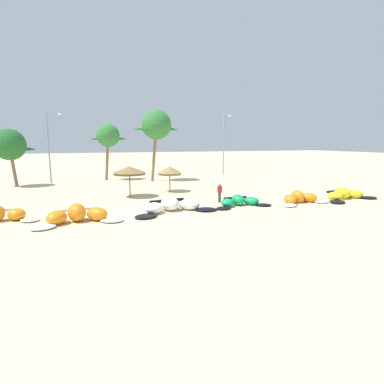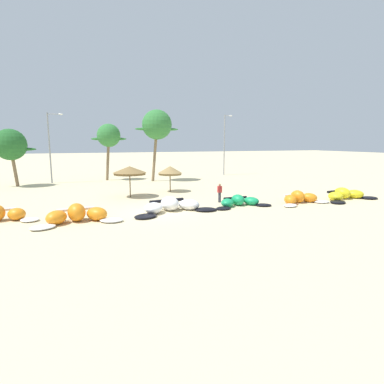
{
  "view_description": "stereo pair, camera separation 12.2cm",
  "coord_description": "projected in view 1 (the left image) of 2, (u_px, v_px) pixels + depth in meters",
  "views": [
    {
      "loc": [
        -5.37,
        -22.01,
        5.15
      ],
      "look_at": [
        3.64,
        2.0,
        1.0
      ],
      "focal_mm": 29.17,
      "sensor_mm": 36.0,
      "label": 1
    },
    {
      "loc": [
        -5.25,
        -22.05,
        5.15
      ],
      "look_at": [
        3.64,
        2.0,
        1.0
      ],
      "focal_mm": 29.17,
      "sensor_mm": 36.0,
      "label": 2
    }
  ],
  "objects": [
    {
      "name": "palm_left_of_gap",
      "position": [
        108.0,
        136.0,
        41.35
      ],
      "size": [
        4.61,
        3.07,
        7.51
      ],
      "color": "#7F6647",
      "rests_on": "ground"
    },
    {
      "name": "kite_left_of_center",
      "position": [
        172.0,
        206.0,
        23.22
      ],
      "size": [
        6.7,
        3.46,
        1.06
      ],
      "color": "black",
      "rests_on": "ground"
    },
    {
      "name": "kite_right",
      "position": [
        345.0,
        195.0,
        28.16
      ],
      "size": [
        6.09,
        3.21,
        1.04
      ],
      "color": "black",
      "rests_on": "ground"
    },
    {
      "name": "lamppost_west",
      "position": [
        50.0,
        144.0,
        38.37
      ],
      "size": [
        1.88,
        0.24,
        8.65
      ],
      "color": "gray",
      "rests_on": "ground"
    },
    {
      "name": "ground_plane",
      "position": [
        155.0,
        212.0,
        23.03
      ],
      "size": [
        260.0,
        260.0,
        0.0
      ],
      "primitive_type": "plane",
      "color": "beige"
    },
    {
      "name": "kite_right_of_center",
      "position": [
        300.0,
        198.0,
        26.38
      ],
      "size": [
        5.07,
        2.61,
        1.06
      ],
      "color": "white",
      "rests_on": "ground"
    },
    {
      "name": "kite_center",
      "position": [
        239.0,
        202.0,
        25.26
      ],
      "size": [
        5.15,
        2.34,
        0.89
      ],
      "color": "black",
      "rests_on": "ground"
    },
    {
      "name": "kite_left",
      "position": [
        77.0,
        215.0,
        20.06
      ],
      "size": [
        5.83,
        2.9,
        1.18
      ],
      "color": "white",
      "rests_on": "ground"
    },
    {
      "name": "beach_umbrella_middle",
      "position": [
        170.0,
        170.0,
        32.13
      ],
      "size": [
        2.49,
        2.49,
        2.67
      ],
      "color": "brown",
      "rests_on": "ground"
    },
    {
      "name": "beach_umbrella_near_van",
      "position": [
        129.0,
        170.0,
        28.96
      ],
      "size": [
        3.08,
        3.08,
        2.9
      ],
      "color": "brown",
      "rests_on": "ground"
    },
    {
      "name": "lamppost_west_center",
      "position": [
        224.0,
        142.0,
        48.04
      ],
      "size": [
        1.39,
        0.24,
        9.22
      ],
      "color": "gray",
      "rests_on": "ground"
    },
    {
      "name": "person_near_kites",
      "position": [
        220.0,
        193.0,
        26.65
      ],
      "size": [
        0.36,
        0.24,
        1.62
      ],
      "color": "#383842",
      "rests_on": "ground"
    },
    {
      "name": "palm_center_left",
      "position": [
        156.0,
        125.0,
        40.29
      ],
      "size": [
        5.76,
        3.84,
        9.25
      ],
      "color": "#7F6647",
      "rests_on": "ground"
    },
    {
      "name": "palm_left",
      "position": [
        9.0,
        145.0,
        35.31
      ],
      "size": [
        5.35,
        3.56,
        6.61
      ],
      "color": "#7F6647",
      "rests_on": "ground"
    }
  ]
}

